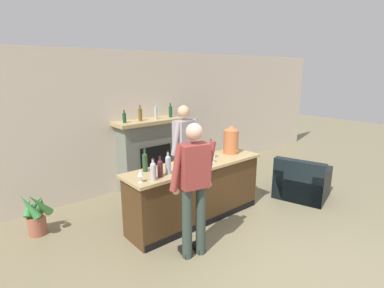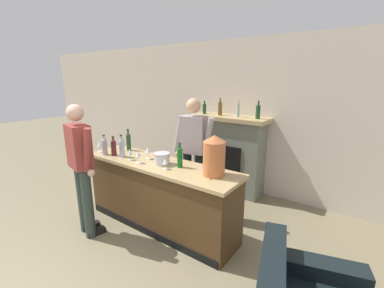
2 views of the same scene
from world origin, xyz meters
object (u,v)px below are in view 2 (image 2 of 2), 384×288
Objects in this scene: wine_bottle_burgundy_dark at (129,141)px; fireplace_stone at (228,153)px; potted_plant_corner at (126,158)px; person_customer at (81,166)px; copper_dispenser at (214,155)px; ice_bucket_steel at (162,159)px; wine_bottle_riesling_slim at (114,147)px; wine_bottle_chardonnay_pale at (122,147)px; person_bartender at (193,153)px; wine_bottle_merlot_tall at (180,156)px; wine_glass_front_right at (165,162)px; wine_glass_front_left at (148,150)px; wine_glass_back_row at (130,152)px; wine_glass_mid_counter at (138,154)px; wine_glass_near_bucket at (100,144)px; wine_bottle_rose_blush at (105,146)px.

fireplace_stone is at bearing 55.99° from wine_bottle_burgundy_dark.
person_customer reaches higher than potted_plant_corner.
copper_dispenser is 0.79m from ice_bucket_steel.
wine_bottle_riesling_slim is 0.16m from wine_bottle_chardonnay_pale.
person_bartender is 5.52× the size of wine_bottle_merlot_tall.
wine_glass_front_right is (2.36, -1.27, 0.72)m from potted_plant_corner.
wine_bottle_merlot_tall is (-0.50, -0.02, -0.10)m from copper_dispenser.
fireplace_stone is at bearing 112.31° from copper_dispenser.
copper_dispenser is 0.51m from wine_bottle_merlot_tall.
wine_bottle_merlot_tall is at bearing 36.99° from person_customer.
potted_plant_corner is 4.22× the size of wine_glass_front_left.
person_customer is 1.72m from copper_dispenser.
wine_glass_mid_counter is (0.20, -0.02, 0.01)m from wine_glass_back_row.
wine_glass_mid_counter is at bearing -159.88° from wine_bottle_merlot_tall.
person_customer is 10.27× the size of wine_glass_mid_counter.
copper_dispenser is (0.66, -0.49, 0.20)m from person_bartender.
fireplace_stone is 1.83m from wine_glass_front_right.
wine_glass_front_right is (1.34, 0.03, -0.02)m from wine_glass_near_bucket.
fireplace_stone is 1.16m from person_bartender.
person_bartender reaches higher than wine_glass_front_left.
wine_glass_front_left is (-1.09, -0.01, -0.12)m from copper_dispenser.
potted_plant_corner is at bearing 155.79° from wine_bottle_merlot_tall.
person_customer reaches higher than wine_glass_back_row.
wine_bottle_chardonnay_pale is (-0.81, -0.66, 0.10)m from person_bartender.
ice_bucket_steel is 0.28m from wine_bottle_merlot_tall.
person_bartender is 6.19× the size of wine_bottle_riesling_slim.
wine_bottle_riesling_slim is at bearing -43.66° from potted_plant_corner.
wine_glass_mid_counter reaches higher than wine_glass_back_row.
fireplace_stone is 1.99m from wine_bottle_chardonnay_pale.
wine_bottle_merlot_tall is (1.27, 0.23, 0.01)m from wine_bottle_rose_blush.
fireplace_stone is 2.36× the size of potted_plant_corner.
wine_bottle_burgundy_dark reaches higher than ice_bucket_steel.
wine_bottle_merlot_tall is at bearing 10.17° from wine_bottle_rose_blush.
wine_bottle_rose_blush is (-1.10, -1.86, 0.37)m from fireplace_stone.
wine_bottle_burgundy_dark is 0.52m from wine_glass_back_row.
wine_bottle_chardonnay_pale is 0.41m from wine_glass_mid_counter.
wine_bottle_rose_blush is at bearing -160.82° from wine_glass_front_left.
wine_glass_front_left is at bearing -179.38° from copper_dispenser.
wine_bottle_rose_blush is at bearing -165.14° from wine_bottle_chardonnay_pale.
person_customer is (-0.85, -2.40, 0.26)m from fireplace_stone.
copper_dispenser is 1.09m from wine_glass_mid_counter.
person_bartender is at bearing 28.65° from wine_glass_near_bucket.
wine_bottle_riesling_slim reaches higher than wine_glass_front_right.
copper_dispenser reaches higher than potted_plant_corner.
wine_bottle_chardonnay_pale reaches higher than wine_glass_front_right.
wine_bottle_chardonnay_pale is at bearing 178.86° from wine_glass_front_right.
ice_bucket_steel is 1.52× the size of wine_glass_front_right.
wine_glass_back_row is (0.36, -0.01, -0.02)m from wine_bottle_riesling_slim.
copper_dispenser is 2.81× the size of wine_glass_front_left.
wine_glass_mid_counter is at bearing 50.75° from person_customer.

